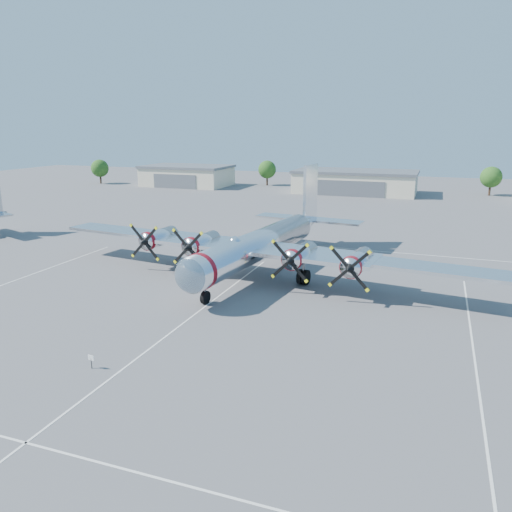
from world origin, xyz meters
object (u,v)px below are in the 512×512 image
(hangar_west, at_px, (187,175))
(info_placard, at_px, (91,359))
(tree_west, at_px, (267,170))
(tree_far_west, at_px, (100,168))
(main_bomber_b29, at_px, (262,272))
(hangar_center, at_px, (355,182))
(tree_east, at_px, (491,177))

(hangar_west, distance_m, info_placard, 105.33)
(tree_west, distance_m, info_placard, 106.74)
(tree_far_west, height_order, main_bomber_b29, tree_far_west)
(hangar_center, xyz_separation_m, info_placard, (-1.99, -96.13, -2.04))
(tree_far_west, bearing_deg, hangar_center, 3.24)
(hangar_center, height_order, tree_west, tree_west)
(hangar_west, bearing_deg, tree_east, 4.60)
(hangar_center, height_order, tree_far_west, tree_far_west)
(hangar_center, relative_size, main_bomber_b29, 0.59)
(tree_east, relative_size, main_bomber_b29, 0.14)
(hangar_west, relative_size, info_placard, 23.74)
(hangar_center, xyz_separation_m, tree_east, (30.00, 6.04, 1.51))
(tree_east, bearing_deg, main_bomber_b29, -110.56)
(tree_west, bearing_deg, tree_far_west, -165.07)
(hangar_center, bearing_deg, hangar_west, 180.00)
(tree_west, height_order, tree_east, same)
(tree_west, relative_size, info_placard, 6.97)
(hangar_west, xyz_separation_m, tree_west, (20.00, 8.04, 1.51))
(tree_far_west, relative_size, main_bomber_b29, 0.14)
(hangar_center, relative_size, tree_east, 4.31)
(tree_east, distance_m, main_bomber_b29, 82.27)
(tree_far_west, bearing_deg, hangar_west, 9.01)
(info_placard, bearing_deg, tree_east, 80.56)
(hangar_west, height_order, tree_east, tree_east)
(hangar_west, bearing_deg, tree_far_west, -170.99)
(hangar_west, height_order, main_bomber_b29, main_bomber_b29)
(hangar_west, height_order, tree_far_west, tree_far_west)
(tree_west, xyz_separation_m, main_bomber_b29, (26.15, -78.93, -4.22))
(tree_west, bearing_deg, hangar_west, -158.11)
(hangar_west, xyz_separation_m, info_placard, (43.01, -96.13, -2.04))
(tree_east, bearing_deg, tree_far_west, -174.29)
(tree_east, xyz_separation_m, main_bomber_b29, (-28.85, -76.93, -4.22))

